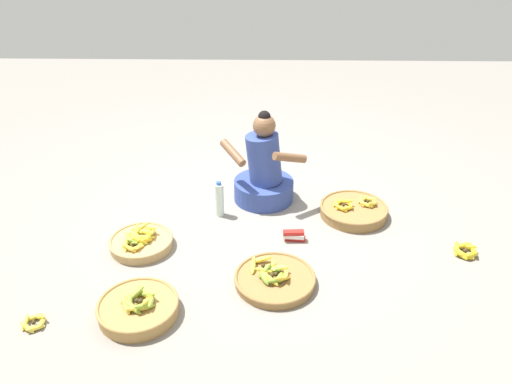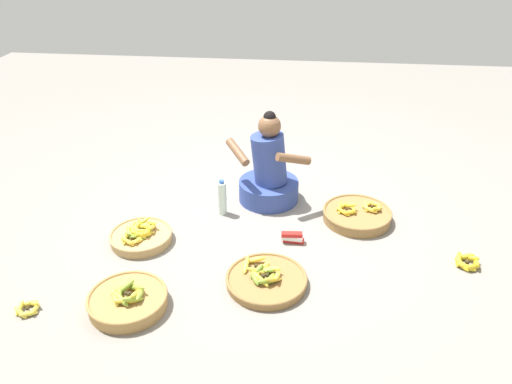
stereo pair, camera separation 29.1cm
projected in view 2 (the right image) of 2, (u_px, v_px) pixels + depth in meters
The scene contains 10 objects.
ground_plane at pixel (259, 217), 4.17m from camera, with size 10.00×10.00×0.00m, color gray.
vendor_woman_front at pixel (269, 173), 4.29m from camera, with size 0.74×0.52×0.82m.
banana_basket_back_center at pixel (128, 300), 3.20m from camera, with size 0.51×0.51×0.17m.
banana_basket_mid_left at pixel (357, 215), 4.10m from camera, with size 0.56×0.56×0.15m.
banana_basket_mid_right at pixel (266, 279), 3.40m from camera, with size 0.56×0.56×0.14m.
banana_basket_front_center at pixel (141, 236), 3.83m from camera, with size 0.48×0.48×0.15m.
loose_bananas_near_bicycle at pixel (28, 308), 3.17m from camera, with size 0.16×0.17×0.07m.
loose_bananas_front_left at pixel (468, 262), 3.58m from camera, with size 0.21×0.21×0.09m.
water_bottle at pixel (222, 198), 4.15m from camera, with size 0.07×0.07×0.31m.
packet_carton_stack at pixel (292, 238), 3.83m from camera, with size 0.18×0.08×0.09m.
Camera 2 is at (0.36, -3.51, 2.23)m, focal length 35.05 mm.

